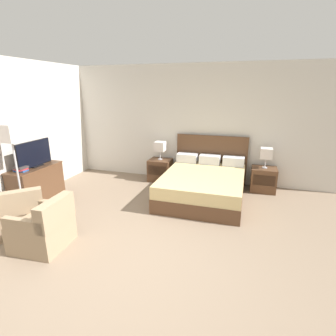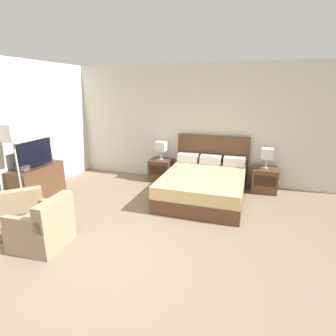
{
  "view_description": "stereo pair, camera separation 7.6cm",
  "coord_description": "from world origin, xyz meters",
  "px_view_note": "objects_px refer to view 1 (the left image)",
  "views": [
    {
      "loc": [
        1.4,
        -2.62,
        2.2
      ],
      "look_at": [
        -0.01,
        1.97,
        0.75
      ],
      "focal_mm": 28.0,
      "sensor_mm": 36.0,
      "label": 1
    },
    {
      "loc": [
        1.48,
        -2.6,
        2.2
      ],
      "look_at": [
        -0.01,
        1.97,
        0.75
      ],
      "focal_mm": 28.0,
      "sensor_mm": 36.0,
      "label": 2
    }
  ],
  "objects_px": {
    "table_lamp_left": "(160,147)",
    "nightstand_left": "(160,170)",
    "book_red_cover": "(21,171)",
    "armchair_companion": "(44,229)",
    "book_small_top": "(21,167)",
    "floor_lamp": "(11,138)",
    "nightstand_right": "(263,179)",
    "bed": "(204,183)",
    "dresser": "(37,183)",
    "tv": "(34,154)",
    "book_blue_cover": "(21,169)",
    "table_lamp_right": "(266,154)",
    "armchair_by_window": "(21,214)"
  },
  "relations": [
    {
      "from": "table_lamp_left",
      "to": "floor_lamp",
      "type": "relative_size",
      "value": 0.27
    },
    {
      "from": "armchair_companion",
      "to": "book_red_cover",
      "type": "bearing_deg",
      "value": 143.08
    },
    {
      "from": "book_small_top",
      "to": "floor_lamp",
      "type": "bearing_deg",
      "value": -54.3
    },
    {
      "from": "book_red_cover",
      "to": "armchair_by_window",
      "type": "distance_m",
      "value": 1.14
    },
    {
      "from": "nightstand_left",
      "to": "floor_lamp",
      "type": "relative_size",
      "value": 0.33
    },
    {
      "from": "book_small_top",
      "to": "floor_lamp",
      "type": "distance_m",
      "value": 0.71
    },
    {
      "from": "armchair_by_window",
      "to": "floor_lamp",
      "type": "bearing_deg",
      "value": 133.81
    },
    {
      "from": "table_lamp_left",
      "to": "armchair_by_window",
      "type": "height_order",
      "value": "table_lamp_left"
    },
    {
      "from": "armchair_by_window",
      "to": "bed",
      "type": "bearing_deg",
      "value": 41.45
    },
    {
      "from": "book_red_cover",
      "to": "tv",
      "type": "bearing_deg",
      "value": 87.69
    },
    {
      "from": "bed",
      "to": "nightstand_right",
      "type": "bearing_deg",
      "value": 30.77
    },
    {
      "from": "table_lamp_right",
      "to": "tv",
      "type": "distance_m",
      "value": 4.83
    },
    {
      "from": "nightstand_left",
      "to": "tv",
      "type": "relative_size",
      "value": 0.63
    },
    {
      "from": "armchair_companion",
      "to": "nightstand_left",
      "type": "bearing_deg",
      "value": 78.56
    },
    {
      "from": "armchair_by_window",
      "to": "dresser",
      "type": "bearing_deg",
      "value": 122.09
    },
    {
      "from": "table_lamp_right",
      "to": "armchair_companion",
      "type": "bearing_deg",
      "value": -133.61
    },
    {
      "from": "table_lamp_left",
      "to": "dresser",
      "type": "height_order",
      "value": "table_lamp_left"
    },
    {
      "from": "dresser",
      "to": "armchair_companion",
      "type": "height_order",
      "value": "armchair_companion"
    },
    {
      "from": "nightstand_left",
      "to": "book_small_top",
      "type": "distance_m",
      "value": 3.03
    },
    {
      "from": "dresser",
      "to": "armchair_companion",
      "type": "bearing_deg",
      "value": -44.76
    },
    {
      "from": "armchair_companion",
      "to": "book_small_top",
      "type": "bearing_deg",
      "value": 142.7
    },
    {
      "from": "bed",
      "to": "nightstand_left",
      "type": "distance_m",
      "value": 1.42
    },
    {
      "from": "nightstand_right",
      "to": "table_lamp_left",
      "type": "xyz_separation_m",
      "value": [
        -2.43,
        0.0,
        0.59
      ]
    },
    {
      "from": "book_red_cover",
      "to": "armchair_companion",
      "type": "bearing_deg",
      "value": -36.92
    },
    {
      "from": "nightstand_left",
      "to": "book_blue_cover",
      "type": "xyz_separation_m",
      "value": [
        -2.04,
        -2.2,
        0.48
      ]
    },
    {
      "from": "table_lamp_right",
      "to": "armchair_by_window",
      "type": "xyz_separation_m",
      "value": [
        -3.77,
        -2.98,
        -0.58
      ]
    },
    {
      "from": "nightstand_right",
      "to": "table_lamp_left",
      "type": "bearing_deg",
      "value": 179.97
    },
    {
      "from": "nightstand_right",
      "to": "book_red_cover",
      "type": "relative_size",
      "value": 2.33
    },
    {
      "from": "tv",
      "to": "book_small_top",
      "type": "height_order",
      "value": "tv"
    },
    {
      "from": "table_lamp_left",
      "to": "nightstand_left",
      "type": "bearing_deg",
      "value": -90.0
    },
    {
      "from": "nightstand_left",
      "to": "nightstand_right",
      "type": "relative_size",
      "value": 1.0
    },
    {
      "from": "table_lamp_left",
      "to": "armchair_companion",
      "type": "bearing_deg",
      "value": -101.44
    },
    {
      "from": "table_lamp_right",
      "to": "book_small_top",
      "type": "bearing_deg",
      "value": -153.72
    },
    {
      "from": "book_red_cover",
      "to": "floor_lamp",
      "type": "distance_m",
      "value": 0.77
    },
    {
      "from": "dresser",
      "to": "book_red_cover",
      "type": "height_order",
      "value": "book_red_cover"
    },
    {
      "from": "book_blue_cover",
      "to": "armchair_by_window",
      "type": "xyz_separation_m",
      "value": [
        0.7,
        -0.78,
        -0.47
      ]
    },
    {
      "from": "nightstand_right",
      "to": "floor_lamp",
      "type": "bearing_deg",
      "value": -149.9
    },
    {
      "from": "nightstand_left",
      "to": "armchair_companion",
      "type": "height_order",
      "value": "armchair_companion"
    },
    {
      "from": "nightstand_right",
      "to": "book_blue_cover",
      "type": "height_order",
      "value": "book_blue_cover"
    },
    {
      "from": "armchair_by_window",
      "to": "armchair_companion",
      "type": "xyz_separation_m",
      "value": [
        0.68,
        -0.26,
        0.0
      ]
    },
    {
      "from": "book_small_top",
      "to": "armchair_by_window",
      "type": "relative_size",
      "value": 0.2
    },
    {
      "from": "book_blue_cover",
      "to": "armchair_companion",
      "type": "bearing_deg",
      "value": -37.06
    },
    {
      "from": "tv",
      "to": "armchair_by_window",
      "type": "xyz_separation_m",
      "value": [
        0.69,
        -1.14,
        -0.67
      ]
    },
    {
      "from": "book_blue_cover",
      "to": "floor_lamp",
      "type": "distance_m",
      "value": 0.74
    },
    {
      "from": "bed",
      "to": "dresser",
      "type": "distance_m",
      "value": 3.45
    },
    {
      "from": "tv",
      "to": "book_red_cover",
      "type": "xyz_separation_m",
      "value": [
        -0.01,
        -0.36,
        -0.23
      ]
    },
    {
      "from": "nightstand_right",
      "to": "tv",
      "type": "height_order",
      "value": "tv"
    },
    {
      "from": "book_blue_cover",
      "to": "table_lamp_left",
      "type": "bearing_deg",
      "value": 47.23
    },
    {
      "from": "table_lamp_left",
      "to": "table_lamp_right",
      "type": "relative_size",
      "value": 1.0
    },
    {
      "from": "nightstand_right",
      "to": "tv",
      "type": "xyz_separation_m",
      "value": [
        -4.46,
        -1.84,
        0.69
      ]
    }
  ]
}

